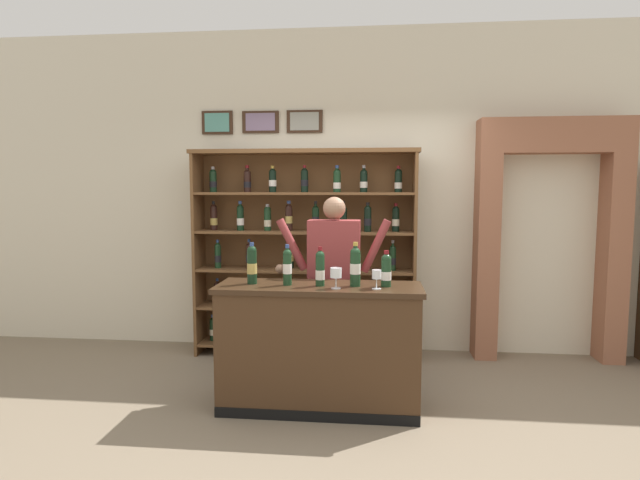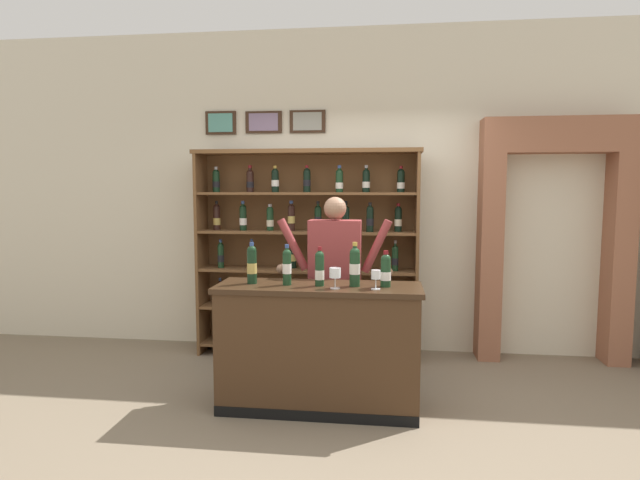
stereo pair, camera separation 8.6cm
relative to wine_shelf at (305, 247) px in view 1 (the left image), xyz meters
The scene contains 13 objects.
ground_plane 1.78m from the wine_shelf, 71.11° to the right, with size 14.00×14.00×0.02m, color #7A6B56.
back_wall 0.80m from the wine_shelf, 37.04° to the left, with size 12.00×0.19×3.33m.
wine_shelf is the anchor object (origin of this frame).
archway_doorway 2.43m from the wine_shelf, ahead, with size 1.42×0.45×2.37m.
tasting_counter 1.48m from the wine_shelf, 77.58° to the right, with size 1.56×0.53×0.97m.
shopkeeper 0.88m from the wine_shelf, 65.60° to the right, with size 1.00×0.22×1.63m.
tasting_bottle_super_tuscan 1.33m from the wine_shelf, 99.96° to the right, with size 0.08×0.08×0.32m.
tasting_bottle_rosso 1.34m from the wine_shelf, 87.86° to the right, with size 0.07×0.07×0.31m.
tasting_bottle_grappa 1.37m from the wine_shelf, 77.36° to the right, with size 0.07×0.07×0.30m.
tasting_bottle_riserva 1.44m from the wine_shelf, 66.92° to the right, with size 0.08×0.08×0.33m.
tasting_bottle_brunello 1.54m from the wine_shelf, 58.83° to the right, with size 0.08×0.08×0.27m.
wine_glass_spare 1.60m from the wine_shelf, 63.03° to the right, with size 0.07×0.07×0.14m.
wine_glass_right 1.50m from the wine_shelf, 73.39° to the right, with size 0.08×0.08×0.15m.
Camera 1 is at (0.26, -3.90, 1.70)m, focal length 29.37 mm.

